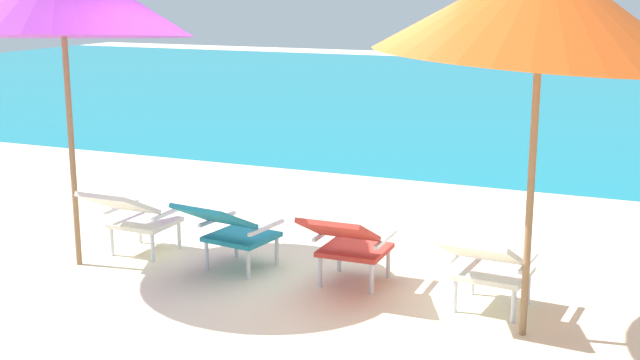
# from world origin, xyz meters

# --- Properties ---
(ground_plane) EXTENTS (40.00, 40.00, 0.00)m
(ground_plane) POSITION_xyz_m (0.00, 4.00, 0.00)
(ground_plane) COLOR beige
(ocean_band) EXTENTS (40.00, 18.00, 0.01)m
(ocean_band) POSITION_xyz_m (0.00, 12.93, 0.00)
(ocean_band) COLOR teal
(ocean_band) RESTS_ON ground_plane
(lounge_chair_far_left) EXTENTS (0.56, 0.88, 0.68)m
(lounge_chair_far_left) POSITION_xyz_m (-1.59, 0.00, 0.40)
(lounge_chair_far_left) COLOR silver
(lounge_chair_far_left) RESTS_ON ground_plane
(lounge_chair_near_left) EXTENTS (0.65, 0.94, 0.68)m
(lounge_chair_near_left) POSITION_xyz_m (-0.59, -0.04, 0.40)
(lounge_chair_near_left) COLOR teal
(lounge_chair_near_left) RESTS_ON ground_plane
(lounge_chair_near_right) EXTENTS (0.56, 0.88, 0.68)m
(lounge_chair_near_right) POSITION_xyz_m (0.46, 0.00, 0.40)
(lounge_chair_near_right) COLOR red
(lounge_chair_near_right) RESTS_ON ground_plane
(lounge_chair_far_right) EXTENTS (0.60, 0.91, 0.68)m
(lounge_chair_far_right) POSITION_xyz_m (1.60, -0.11, 0.40)
(lounge_chair_far_right) COLOR silver
(lounge_chair_far_right) RESTS_ON ground_plane
(beach_umbrella_right) EXTENTS (2.76, 2.73, 2.66)m
(beach_umbrella_right) POSITION_xyz_m (1.92, -0.35, 2.25)
(beach_umbrella_right) COLOR olive
(beach_umbrella_right) RESTS_ON ground_plane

